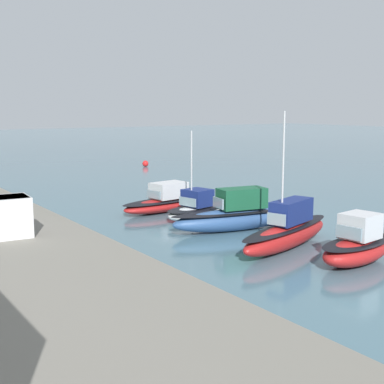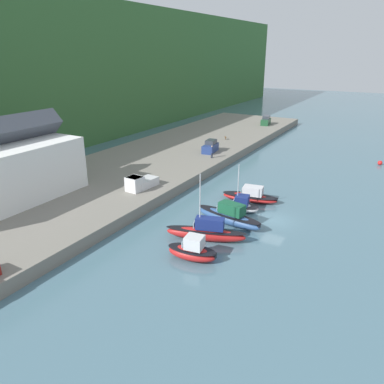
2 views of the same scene
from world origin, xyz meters
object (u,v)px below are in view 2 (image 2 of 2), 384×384
object	(u,v)px
person_on_quay	(212,152)
dog_on_quay	(226,137)
mooring_buoy_0	(380,163)
moored_boat_1	(206,232)
pickup_truck_1	(140,183)
parked_car_1	(266,121)
moored_boat_3	(240,206)
parked_car_2	(210,147)
moored_boat_2	(229,216)
moored_boat_4	(251,196)
moored_boat_0	(193,251)

from	to	relation	value
person_on_quay	dog_on_quay	xyz separation A→B (m)	(14.00, 3.96, -0.64)
mooring_buoy_0	person_on_quay	bearing A→B (deg)	121.03
dog_on_quay	moored_boat_1	bearing A→B (deg)	-109.69
pickup_truck_1	parked_car_1	bearing A→B (deg)	-84.28
moored_boat_3	parked_car_2	bearing A→B (deg)	24.59
moored_boat_3	person_on_quay	world-z (taller)	moored_boat_3
moored_boat_2	person_on_quay	distance (m)	23.02
pickup_truck_1	mooring_buoy_0	bearing A→B (deg)	-123.82
parked_car_2	moored_boat_3	bearing A→B (deg)	119.72
moored_boat_3	pickup_truck_1	distance (m)	13.58
person_on_quay	pickup_truck_1	bearing A→B (deg)	175.86
dog_on_quay	moored_boat_3	bearing A→B (deg)	-103.79
moored_boat_2	moored_boat_3	size ratio (longest dim) A/B	1.46
dog_on_quay	mooring_buoy_0	xyz separation A→B (m)	(1.08, -29.03, -1.50)
pickup_truck_1	person_on_quay	bearing A→B (deg)	-89.61
moored_boat_1	moored_boat_4	bearing A→B (deg)	-17.65
moored_boat_4	mooring_buoy_0	world-z (taller)	moored_boat_4
moored_boat_4	moored_boat_0	bearing A→B (deg)	173.37
moored_boat_2	mooring_buoy_0	world-z (taller)	moored_boat_2
parked_car_2	mooring_buoy_0	bearing A→B (deg)	-163.56
moored_boat_3	moored_boat_4	distance (m)	3.66
mooring_buoy_0	parked_car_2	bearing A→B (deg)	113.02
moored_boat_1	person_on_quay	bearing A→B (deg)	8.16
pickup_truck_1	dog_on_quay	world-z (taller)	pickup_truck_1
parked_car_1	person_on_quay	distance (m)	34.19
moored_boat_0	mooring_buoy_0	size ratio (longest dim) A/B	6.60
person_on_quay	parked_car_2	bearing A→B (deg)	30.58
parked_car_1	parked_car_2	distance (m)	30.57
moored_boat_4	parked_car_1	xyz separation A→B (m)	(45.92, 14.18, 1.61)
moored_boat_0	moored_boat_2	distance (m)	8.85
moored_boat_0	person_on_quay	xyz separation A→B (m)	(28.32, 12.44, 1.64)
moored_boat_3	parked_car_1	xyz separation A→B (m)	(49.57, 14.28, 1.62)
moored_boat_0	pickup_truck_1	distance (m)	17.10
moored_boat_1	moored_boat_2	xyz separation A→B (m)	(4.81, -0.39, 0.00)
parked_car_1	pickup_truck_1	size ratio (longest dim) A/B	0.91
mooring_buoy_0	moored_boat_3	bearing A→B (deg)	156.64
dog_on_quay	moored_boat_2	bearing A→B (deg)	-106.31
moored_boat_0	moored_boat_1	distance (m)	4.08
mooring_buoy_0	parked_car_1	bearing A→B (deg)	55.29
moored_boat_4	parked_car_1	world-z (taller)	parked_car_1
moored_boat_3	parked_car_2	size ratio (longest dim) A/B	1.36
moored_boat_0	parked_car_1	bearing A→B (deg)	5.83
moored_boat_0	moored_boat_4	xyz separation A→B (m)	(16.51, 0.67, -0.16)
person_on_quay	mooring_buoy_0	size ratio (longest dim) A/B	2.78
parked_car_2	pickup_truck_1	xyz separation A→B (m)	(-21.81, -0.77, -0.10)
mooring_buoy_0	dog_on_quay	bearing A→B (deg)	92.13
parked_car_2	moored_boat_1	bearing A→B (deg)	109.92
moored_boat_1	moored_boat_2	world-z (taller)	moored_boat_1
moored_boat_1	moored_boat_4	world-z (taller)	moored_boat_1
moored_boat_0	moored_boat_2	size ratio (longest dim) A/B	0.58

